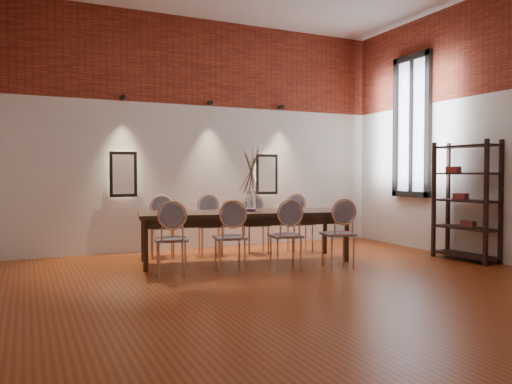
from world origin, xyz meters
name	(u,v)px	position (x,y,z in m)	size (l,w,h in m)	color
floor	(297,291)	(0.00, 0.00, -0.01)	(7.00, 7.00, 0.02)	brown
wall_back	(197,134)	(0.00, 3.55, 2.00)	(7.00, 0.10, 4.00)	silver
brick_band_back	(198,62)	(0.00, 3.48, 3.25)	(7.00, 0.02, 1.50)	maroon
niche_left	(123,174)	(-1.30, 3.45, 1.30)	(0.36, 0.06, 0.66)	#FFEAC6
niche_right	(266,174)	(1.30, 3.45, 1.30)	(0.36, 0.06, 0.66)	#FFEAC6
spot_fixture_left	(123,97)	(-1.30, 3.42, 2.55)	(0.08, 0.08, 0.10)	black
spot_fixture_mid	(210,103)	(0.20, 3.42, 2.55)	(0.08, 0.08, 0.10)	black
spot_fixture_right	(281,107)	(1.60, 3.42, 2.55)	(0.08, 0.08, 0.10)	black
window_glass	(412,126)	(3.46, 2.00, 2.15)	(0.02, 0.78, 2.38)	silver
window_frame	(411,126)	(3.44, 2.00, 2.15)	(0.08, 0.90, 2.50)	black
window_mullion	(411,126)	(3.44, 2.00, 2.15)	(0.06, 0.06, 2.40)	black
dining_table	(245,237)	(0.20, 1.92, 0.38)	(3.07, 0.99, 0.75)	#382215
chair_near_a	(171,239)	(-1.07, 1.36, 0.47)	(0.44, 0.44, 0.94)	tan
chair_near_b	(230,237)	(-0.32, 1.22, 0.47)	(0.44, 0.44, 0.94)	tan
chair_near_c	(286,236)	(0.44, 1.09, 0.47)	(0.44, 0.44, 0.94)	tan
chair_near_d	(338,234)	(1.20, 0.95, 0.47)	(0.44, 0.44, 0.94)	tan
chair_far_a	(162,227)	(-0.80, 2.88, 0.47)	(0.44, 0.44, 0.94)	tan
chair_far_b	(210,226)	(-0.04, 2.75, 0.47)	(0.44, 0.44, 0.94)	tan
chair_far_c	(256,224)	(0.71, 2.61, 0.47)	(0.44, 0.44, 0.94)	tan
chair_far_d	(300,223)	(1.47, 2.48, 0.47)	(0.44, 0.44, 0.94)	tan
vase	(251,201)	(0.30, 1.90, 0.90)	(0.14, 0.14, 0.30)	silver
dried_branches	(251,171)	(0.30, 1.90, 1.35)	(0.50, 0.50, 0.70)	brown
bowl	(230,206)	(-0.03, 1.91, 0.84)	(0.24, 0.24, 0.18)	brown
book	(245,210)	(0.27, 2.07, 0.77)	(0.26, 0.18, 0.03)	#971970
shelving_rack	(466,201)	(3.28, 0.64, 0.90)	(0.38, 1.00, 1.80)	black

